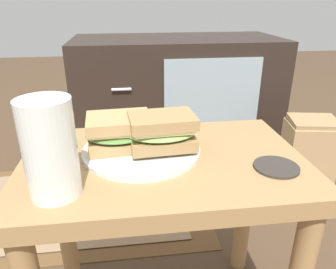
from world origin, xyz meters
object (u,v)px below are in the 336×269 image
sandwich_front (119,132)px  beer_glass (50,151)px  sandwich_back (163,131)px  plate (142,150)px  paper_bag (307,158)px  tv_cabinet (177,98)px  coaster (276,167)px

sandwich_front → beer_glass: beer_glass is taller
sandwich_back → plate: bearing=164.1°
sandwich_back → paper_bag: size_ratio=0.43×
sandwich_back → beer_glass: bearing=-147.9°
sandwich_back → paper_bag: bearing=36.5°
plate → sandwich_back: sandwich_back is taller
beer_glass → tv_cabinet: bearing=70.8°
tv_cabinet → sandwich_back: 0.97m
beer_glass → coaster: (0.39, 0.03, -0.07)m
plate → coaster: 0.27m
beer_glass → coaster: 0.40m
beer_glass → coaster: beer_glass is taller
tv_cabinet → beer_glass: beer_glass is taller
coaster → paper_bag: (0.43, 0.55, -0.30)m
plate → sandwich_front: sandwich_front is taller
plate → paper_bag: bearing=34.0°
plate → tv_cabinet: bearing=76.6°
plate → sandwich_back: 0.06m
coaster → sandwich_back: bearing=156.8°
tv_cabinet → sandwich_front: tv_cabinet is taller
tv_cabinet → coaster: 1.03m
beer_glass → paper_bag: bearing=35.5°
sandwich_back → beer_glass: size_ratio=0.90×
paper_bag → coaster: bearing=-127.7°
beer_glass → paper_bag: beer_glass is taller
tv_cabinet → paper_bag: 0.66m
sandwich_front → beer_glass: size_ratio=0.91×
sandwich_back → beer_glass: 0.22m
sandwich_back → paper_bag: sandwich_back is taller
sandwich_front → beer_glass: (-0.10, -0.14, 0.03)m
plate → sandwich_front: size_ratio=1.65×
tv_cabinet → paper_bag: size_ratio=2.88×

